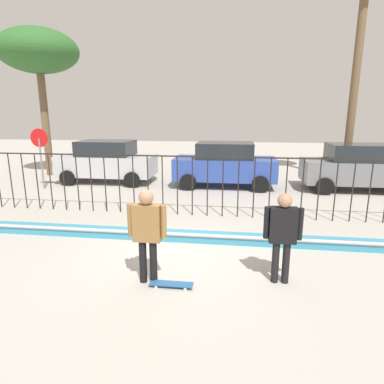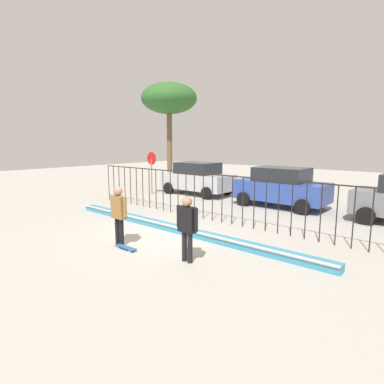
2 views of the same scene
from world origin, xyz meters
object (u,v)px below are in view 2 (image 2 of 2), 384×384
skateboarder (119,210)px  parked_car_blue (281,187)px  skateboard (126,247)px  parked_car_silver (197,178)px  palm_tree_short (169,99)px  camera_operator (187,223)px  stop_sign (152,167)px

skateboarder → parked_car_blue: parked_car_blue is taller
skateboard → parked_car_silver: size_ratio=0.19×
skateboarder → skateboard: bearing=11.5°
skateboarder → palm_tree_short: palm_tree_short is taller
camera_operator → palm_tree_short: (-10.36, 9.72, 4.87)m
camera_operator → stop_sign: size_ratio=0.69×
parked_car_blue → palm_tree_short: 10.37m
skateboarder → camera_operator: (2.45, 0.33, -0.04)m
skateboarder → parked_car_blue: 8.61m
parked_car_silver → stop_sign: (-2.17, -1.66, 0.64)m
palm_tree_short → skateboarder: bearing=-51.8°
skateboard → stop_sign: stop_sign is taller
camera_operator → parked_car_silver: (-6.73, 8.39, -0.06)m
skateboard → stop_sign: bearing=125.4°
palm_tree_short → skateboard: bearing=-50.6°
skateboard → parked_car_blue: bearing=77.4°
camera_operator → parked_car_silver: bearing=-51.9°
parked_car_silver → skateboard: bearing=-63.6°
skateboarder → camera_operator: size_ratio=1.04×
skateboard → parked_car_blue: parked_car_blue is taller
skateboarder → skateboard: size_ratio=2.24×
camera_operator → parked_car_silver: parked_car_silver is taller
skateboarder → parked_car_silver: parked_car_silver is taller
skateboard → stop_sign: size_ratio=0.32×
skateboarder → skateboard: (0.46, -0.12, -1.02)m
parked_car_silver → stop_sign: 2.80m
skateboarder → stop_sign: stop_sign is taller
parked_car_blue → palm_tree_short: palm_tree_short is taller
parked_car_silver → camera_operator: bearing=-53.1°
parked_car_silver → palm_tree_short: size_ratio=0.61×
camera_operator → parked_car_blue: size_ratio=0.40×
skateboarder → skateboard: 1.12m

